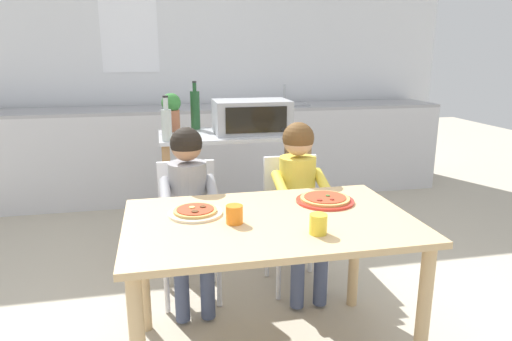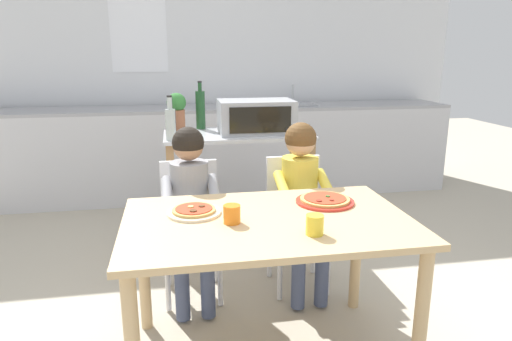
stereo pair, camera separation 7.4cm
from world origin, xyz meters
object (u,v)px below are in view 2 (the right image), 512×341
(dining_chair_left, at_px, (191,219))
(child_in_grey_shirt, at_px, (190,197))
(toaster_oven, at_px, (256,117))
(bottle_clear_vinegar, at_px, (200,109))
(potted_herb_plant, at_px, (177,110))
(pizza_plate_red_rimmed, at_px, (325,200))
(bottle_squat_spirits, at_px, (171,120))
(pizza_plate_cream, at_px, (194,211))
(dining_chair_right, at_px, (296,212))
(child_in_yellow_shirt, at_px, (302,189))
(dining_table, at_px, (268,239))
(drinking_cup_yellow, at_px, (315,225))
(drinking_cup_orange, at_px, (232,214))
(bottle_slim_sauce, at_px, (170,123))
(kitchen_island_cart, at_px, (238,173))

(dining_chair_left, distance_m, child_in_grey_shirt, 0.22)
(toaster_oven, xyz_separation_m, bottle_clear_vinegar, (-0.38, 0.24, 0.03))
(potted_herb_plant, relative_size, pizza_plate_red_rimmed, 0.94)
(bottle_clear_vinegar, height_order, bottle_squat_spirits, bottle_clear_vinegar)
(pizza_plate_cream, xyz_separation_m, pizza_plate_red_rimmed, (0.66, 0.04, 0.00))
(dining_chair_left, relative_size, dining_chair_right, 1.00)
(bottle_clear_vinegar, xyz_separation_m, dining_chair_right, (0.53, -0.81, -0.56))
(toaster_oven, bearing_deg, dining_chair_right, -74.99)
(child_in_yellow_shirt, bearing_deg, child_in_grey_shirt, -179.57)
(toaster_oven, relative_size, bottle_clear_vinegar, 1.49)
(toaster_oven, xyz_separation_m, potted_herb_plant, (-0.55, 0.19, 0.03))
(dining_table, distance_m, pizza_plate_red_rimmed, 0.39)
(drinking_cup_yellow, bearing_deg, drinking_cup_orange, 149.22)
(dining_chair_left, bearing_deg, pizza_plate_red_rimmed, -38.91)
(child_in_grey_shirt, xyz_separation_m, drinking_cup_yellow, (0.48, -0.80, 0.10))
(bottle_slim_sauce, height_order, drinking_cup_yellow, bottle_slim_sauce)
(bottle_slim_sauce, bearing_deg, toaster_oven, 17.99)
(toaster_oven, relative_size, dining_chair_right, 0.65)
(bottle_slim_sauce, xyz_separation_m, dining_chair_right, (0.75, -0.37, -0.53))
(bottle_squat_spirits, relative_size, pizza_plate_red_rimmed, 0.87)
(potted_herb_plant, relative_size, drinking_cup_orange, 3.33)
(bottle_slim_sauce, height_order, pizza_plate_red_rimmed, bottle_slim_sauce)
(bottle_clear_vinegar, distance_m, dining_chair_right, 1.12)
(kitchen_island_cart, distance_m, bottle_slim_sauce, 0.66)
(toaster_oven, height_order, child_in_yellow_shirt, toaster_oven)
(bottle_slim_sauce, distance_m, pizza_plate_red_rimmed, 1.21)
(dining_table, xyz_separation_m, child_in_yellow_shirt, (0.33, 0.58, 0.05))
(bottle_clear_vinegar, bearing_deg, kitchen_island_cart, -41.88)
(bottle_clear_vinegar, bearing_deg, potted_herb_plant, -163.21)
(child_in_grey_shirt, xyz_separation_m, pizza_plate_cream, (0.00, -0.45, 0.07))
(bottle_clear_vinegar, bearing_deg, dining_chair_right, -56.87)
(potted_herb_plant, bearing_deg, child_in_grey_shirt, -86.83)
(bottle_clear_vinegar, xyz_separation_m, bottle_slim_sauce, (-0.22, -0.44, -0.03))
(dining_table, relative_size, child_in_yellow_shirt, 1.26)
(bottle_clear_vinegar, height_order, pizza_plate_cream, bottle_clear_vinegar)
(toaster_oven, xyz_separation_m, bottle_squat_spirits, (-0.60, 0.03, -0.02))
(dining_chair_left, height_order, drinking_cup_yellow, dining_chair_left)
(dining_chair_left, height_order, dining_chair_right, same)
(child_in_yellow_shirt, bearing_deg, bottle_clear_vinegar, 119.63)
(bottle_squat_spirits, bearing_deg, pizza_plate_cream, -85.56)
(bottle_squat_spirits, bearing_deg, pizza_plate_red_rimmed, -56.50)
(child_in_yellow_shirt, height_order, drinking_cup_orange, child_in_yellow_shirt)
(bottle_clear_vinegar, relative_size, drinking_cup_yellow, 4.15)
(bottle_clear_vinegar, relative_size, bottle_squat_spirits, 1.40)
(potted_herb_plant, height_order, dining_chair_right, potted_herb_plant)
(bottle_slim_sauce, bearing_deg, kitchen_island_cart, 24.97)
(dining_chair_right, distance_m, child_in_grey_shirt, 0.69)
(drinking_cup_orange, bearing_deg, child_in_yellow_shirt, 50.84)
(potted_herb_plant, xyz_separation_m, drinking_cup_yellow, (0.53, -1.68, -0.28))
(kitchen_island_cart, relative_size, pizza_plate_cream, 4.13)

